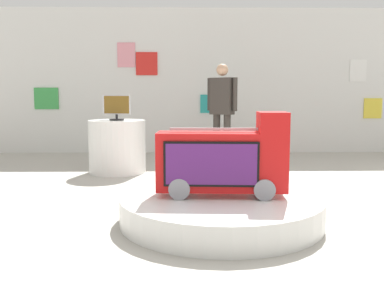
{
  "coord_description": "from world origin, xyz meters",
  "views": [
    {
      "loc": [
        -0.65,
        -4.06,
        1.17
      ],
      "look_at": [
        -0.58,
        0.6,
        0.63
      ],
      "focal_mm": 39.47,
      "sensor_mm": 36.0,
      "label": 1
    }
  ],
  "objects_px": {
    "tv_on_center_rear": "(117,107)",
    "shopper_browsing_near_truck": "(222,106)",
    "novelty_firetruck_tv": "(224,162)",
    "display_pedestal_center_rear": "(117,146)",
    "main_display_pedestal": "(221,209)"
  },
  "relations": [
    {
      "from": "tv_on_center_rear",
      "to": "shopper_browsing_near_truck",
      "type": "xyz_separation_m",
      "value": [
        1.65,
        0.74,
        -0.01
      ]
    },
    {
      "from": "novelty_firetruck_tv",
      "to": "display_pedestal_center_rear",
      "type": "relative_size",
      "value": 1.4
    },
    {
      "from": "main_display_pedestal",
      "to": "tv_on_center_rear",
      "type": "relative_size",
      "value": 4.41
    },
    {
      "from": "display_pedestal_center_rear",
      "to": "shopper_browsing_near_truck",
      "type": "bearing_deg",
      "value": 23.93
    },
    {
      "from": "novelty_firetruck_tv",
      "to": "display_pedestal_center_rear",
      "type": "xyz_separation_m",
      "value": [
        -1.39,
        2.56,
        -0.17
      ]
    },
    {
      "from": "main_display_pedestal",
      "to": "shopper_browsing_near_truck",
      "type": "distance_m",
      "value": 3.41
    },
    {
      "from": "novelty_firetruck_tv",
      "to": "shopper_browsing_near_truck",
      "type": "xyz_separation_m",
      "value": [
        0.27,
        3.29,
        0.42
      ]
    },
    {
      "from": "display_pedestal_center_rear",
      "to": "shopper_browsing_near_truck",
      "type": "relative_size",
      "value": 0.5
    },
    {
      "from": "tv_on_center_rear",
      "to": "novelty_firetruck_tv",
      "type": "bearing_deg",
      "value": -61.48
    },
    {
      "from": "novelty_firetruck_tv",
      "to": "display_pedestal_center_rear",
      "type": "bearing_deg",
      "value": 118.5
    },
    {
      "from": "main_display_pedestal",
      "to": "novelty_firetruck_tv",
      "type": "bearing_deg",
      "value": -19.39
    },
    {
      "from": "novelty_firetruck_tv",
      "to": "tv_on_center_rear",
      "type": "height_order",
      "value": "tv_on_center_rear"
    },
    {
      "from": "novelty_firetruck_tv",
      "to": "main_display_pedestal",
      "type": "bearing_deg",
      "value": 160.61
    },
    {
      "from": "shopper_browsing_near_truck",
      "to": "display_pedestal_center_rear",
      "type": "bearing_deg",
      "value": -156.07
    },
    {
      "from": "novelty_firetruck_tv",
      "to": "tv_on_center_rear",
      "type": "xyz_separation_m",
      "value": [
        -1.39,
        2.55,
        0.43
      ]
    }
  ]
}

